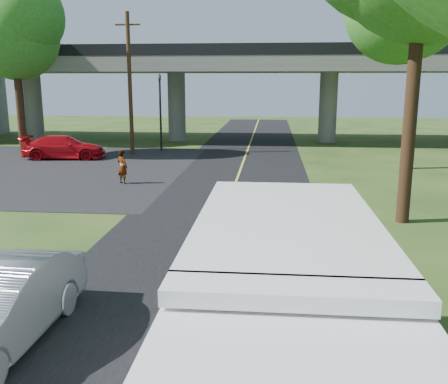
# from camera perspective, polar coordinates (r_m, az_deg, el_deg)

# --- Properties ---
(ground) EXTENTS (120.00, 120.00, 0.00)m
(ground) POSITION_cam_1_polar(r_m,az_deg,el_deg) (9.52, -5.58, -17.43)
(ground) COLOR #213D16
(ground) RESTS_ON ground
(road) EXTENTS (7.00, 90.00, 0.02)m
(road) POSITION_cam_1_polar(r_m,az_deg,el_deg) (18.76, 0.21, -2.05)
(road) COLOR black
(road) RESTS_ON ground
(parking_lot) EXTENTS (16.00, 18.00, 0.01)m
(parking_lot) POSITION_cam_1_polar(r_m,az_deg,el_deg) (29.37, -20.17, 2.51)
(parking_lot) COLOR black
(parking_lot) RESTS_ON ground
(lane_line) EXTENTS (0.12, 90.00, 0.01)m
(lane_line) POSITION_cam_1_polar(r_m,az_deg,el_deg) (18.76, 0.21, -1.99)
(lane_line) COLOR gold
(lane_line) RESTS_ON road
(overpass) EXTENTS (54.00, 10.00, 7.30)m
(overpass) POSITION_cam_1_polar(r_m,az_deg,el_deg) (40.11, 3.17, 12.29)
(overpass) COLOR slate
(overpass) RESTS_ON ground
(traffic_signal) EXTENTS (0.18, 0.22, 5.20)m
(traffic_signal) POSITION_cam_1_polar(r_m,az_deg,el_deg) (34.96, -7.30, 9.94)
(traffic_signal) COLOR black
(traffic_signal) RESTS_ON ground
(utility_pole) EXTENTS (1.60, 0.26, 9.00)m
(utility_pole) POSITION_cam_1_polar(r_m,az_deg,el_deg) (33.36, -10.71, 12.10)
(utility_pole) COLOR #472D19
(utility_pole) RESTS_ON ground
(tree_right_far) EXTENTS (5.77, 5.67, 10.99)m
(tree_right_far) POSITION_cam_1_polar(r_m,az_deg,el_deg) (29.13, 21.64, 18.75)
(tree_right_far) COLOR #382314
(tree_right_far) RESTS_ON ground
(tree_left_lot) EXTENTS (5.60, 5.50, 10.50)m
(tree_left_lot) POSITION_cam_1_polar(r_m,az_deg,el_deg) (33.82, -22.80, 17.00)
(tree_left_lot) COLOR #382314
(tree_left_lot) RESTS_ON ground
(tree_left_far) EXTENTS (5.26, 5.16, 9.89)m
(tree_left_far) POSITION_cam_1_polar(r_m,az_deg,el_deg) (40.47, -22.54, 15.49)
(tree_left_far) COLOR #382314
(tree_left_far) RESTS_ON ground
(step_van) EXTENTS (2.59, 6.91, 2.90)m
(step_van) POSITION_cam_1_polar(r_m,az_deg,el_deg) (6.79, 7.13, -15.37)
(step_van) COLOR white
(step_van) RESTS_ON ground
(red_sedan) EXTENTS (5.19, 2.56, 1.45)m
(red_sedan) POSITION_cam_1_polar(r_m,az_deg,el_deg) (32.63, -17.80, 4.90)
(red_sedan) COLOR #B60B12
(red_sedan) RESTS_ON ground
(pedestrian) EXTENTS (0.70, 0.63, 1.61)m
(pedestrian) POSITION_cam_1_polar(r_m,az_deg,el_deg) (23.87, -11.53, 2.82)
(pedestrian) COLOR gray
(pedestrian) RESTS_ON ground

